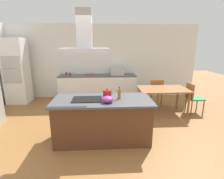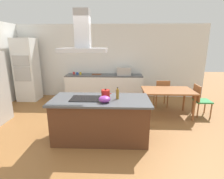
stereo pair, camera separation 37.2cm
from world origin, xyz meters
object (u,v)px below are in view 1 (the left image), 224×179
Objects in this scene: coffee_mug_yellow at (73,74)px; tea_kettle at (107,94)px; mixing_bowl at (108,99)px; dining_table at (163,91)px; coffee_mug_blue at (70,74)px; range_hood at (85,39)px; countertop_microwave at (117,71)px; cutting_board at (90,75)px; wall_oven_stack at (16,71)px; olive_oil_bottle at (119,94)px; coffee_mug_red at (66,74)px; chair_facing_back_wall at (156,91)px; cooktop at (87,99)px; chair_at_right_end at (193,96)px.

tea_kettle is at bearing -68.08° from coffee_mug_yellow.
dining_table is at bearing 43.52° from mixing_bowl.
coffee_mug_blue is at bearing -162.08° from coffee_mug_yellow.
tea_kettle is at bearing 8.47° from range_hood.
cutting_board is (-1.00, 0.05, -0.13)m from countertop_microwave.
mixing_bowl is at bearing -43.50° from wall_oven_stack.
coffee_mug_red is (-1.65, 2.92, -0.06)m from olive_oil_bottle.
wall_oven_stack is (-3.00, 2.85, 0.14)m from mixing_bowl.
coffee_mug_yellow is at bearing 110.15° from mixing_bowl.
wall_oven_stack is 4.75m from chair_facing_back_wall.
cooktop is 2.99m from coffee_mug_blue.
mixing_bowl is at bearing -90.53° from tea_kettle.
coffee_mug_blue is 1.00× the size of coffee_mug_yellow.
countertop_microwave is (0.46, 2.82, 0.05)m from tea_kettle.
countertop_microwave is 1.71m from coffee_mug_blue.
chair_facing_back_wall is at bearing 44.45° from cooktop.
range_hood is (-2.08, -2.04, 1.59)m from chair_facing_back_wall.
tea_kettle is at bearing -99.19° from countertop_microwave.
coffee_mug_blue and coffee_mug_yellow have the same top height.
olive_oil_bottle is 1.28m from range_hood.
chair_facing_back_wall is (1.67, 2.25, -0.46)m from mixing_bowl.
wall_oven_stack is at bearing 172.65° from chair_facing_back_wall.
cooktop is 2.51m from dining_table.
range_hood is (-3.00, -1.38, 1.59)m from chair_at_right_end.
mixing_bowl is at bearing -26.16° from cooktop.
chair_at_right_end is at bearing -35.26° from countertop_microwave.
coffee_mug_red is at bearing 119.43° from olive_oil_bottle.
chair_facing_back_wall is (2.81, -0.86, -0.44)m from coffee_mug_yellow.
range_hood reaches higher than tea_kettle.
mixing_bowl is 3.31m from coffee_mug_yellow.
coffee_mug_yellow reaches higher than cutting_board.
cooktop is 2.42× the size of olive_oil_bottle.
coffee_mug_red is (-1.86, 0.07, -0.09)m from countertop_microwave.
olive_oil_bottle is at bearing -125.09° from chair_facing_back_wall.
cutting_board is at bearing 158.15° from chair_facing_back_wall.
dining_table is at bearing -35.06° from cutting_board.
wall_oven_stack is 2.47× the size of chair_at_right_end.
countertop_microwave reaches higher than olive_oil_bottle.
countertop_microwave is at bearing 85.83° from olive_oil_bottle.
countertop_microwave is at bearing 81.55° from mixing_bowl.
range_hood reaches higher than mixing_bowl.
countertop_microwave is at bearing 73.10° from range_hood.
coffee_mug_red is 0.10× the size of chair_at_right_end.
coffee_mug_blue is at bearing 7.16° from wall_oven_stack.
cutting_board is 2.42m from chair_facing_back_wall.
countertop_microwave is 0.56× the size of chair_facing_back_wall.
cutting_board is (-0.54, 3.13, -0.05)m from mixing_bowl.
olive_oil_bottle reaches higher than cooktop.
coffee_mug_yellow is (-0.72, 2.90, 0.04)m from cooktop.
wall_oven_stack is (-3.46, -0.23, 0.06)m from countertop_microwave.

